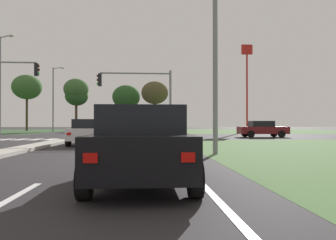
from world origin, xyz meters
The scene contains 30 objects.
ground_plane centered at (0.00, 30.00, 0.00)m, with size 200.00×200.00×0.00m, color #282628.
grass_verge_far_right centered at (25.50, 54.50, 0.00)m, with size 35.00×35.00×0.01m, color #476B38.
median_island_far centered at (0.00, 55.00, 0.07)m, with size 1.20×36.00×0.14m, color gray.
lane_dash_near centered at (3.50, 4.21, 0.01)m, with size 0.14×2.00×0.01m, color silver.
lane_dash_second centered at (3.50, 10.21, 0.01)m, with size 0.14×2.00×0.01m, color silver.
lane_dash_third centered at (3.50, 16.21, 0.01)m, with size 0.14×2.00×0.01m, color silver.
lane_dash_fourth centered at (3.50, 22.21, 0.01)m, with size 0.14×2.00×0.01m, color silver.
lane_dash_fifth centered at (3.50, 28.21, 0.01)m, with size 0.14×2.00×0.01m, color silver.
edge_line_right centered at (6.85, 12.00, 0.01)m, with size 0.14×24.00×0.01m, color silver.
stop_bar_near centered at (3.80, 23.00, 0.01)m, with size 6.40×0.50×0.01m, color silver.
crosswalk_bar_second centered at (-5.25, 24.80, 0.01)m, with size 0.70×2.80×0.01m, color silver.
crosswalk_bar_third centered at (-4.10, 24.80, 0.01)m, with size 0.70×2.80×0.01m, color silver.
crosswalk_bar_fourth centered at (-2.95, 24.80, 0.01)m, with size 0.70×2.80×0.01m, color silver.
crosswalk_bar_fifth centered at (-1.80, 24.80, 0.01)m, with size 0.70×2.80×0.01m, color silver.
car_white_near centered at (2.40, 17.82, 0.77)m, with size 2.03×4.45×1.50m.
car_silver_third centered at (5.68, 12.56, 0.81)m, with size 2.03×4.51×1.58m.
car_navy_fourth centered at (5.54, 18.02, 0.76)m, with size 2.08×4.33×1.49m.
car_black_fifth centered at (5.61, 4.98, 0.80)m, with size 2.02×4.14×1.57m.
car_maroon_sixth centered at (16.40, 27.66, 0.77)m, with size 4.43×2.01×1.50m.
car_beige_seventh centered at (3.57, 30.20, 0.75)m, with size 4.19×2.02×1.46m.
traffic_signal_near_right centered at (5.44, 23.40, 3.76)m, with size 5.72×0.32×5.35m.
street_lamp_near centered at (8.65, 11.34, 4.92)m, with size 1.44×1.86×8.78m.
street_lamp_second centered at (-8.40, 31.20, 5.43)m, with size 1.85×1.39×9.78m.
street_lamp_third centered at (-8.39, 49.59, 5.49)m, with size 2.04×1.20×9.89m.
fastfood_pole_sign centered at (22.34, 50.98, 10.19)m, with size 1.80×0.40×14.28m.
treeline_second centered at (-15.66, 58.71, 7.83)m, with size 5.21×5.21×10.09m.
treeline_third centered at (-5.94, 53.92, 7.01)m, with size 4.13×4.13×8.82m.
treeline_fourth centered at (-5.92, 54.25, 5.89)m, with size 3.82×3.82×7.55m.
treeline_fifth centered at (2.15, 58.44, 6.14)m, with size 5.08×5.08×8.33m.
treeline_sixth centered at (7.27, 54.41, 6.54)m, with size 4.63×4.63×8.55m.
Camera 1 is at (5.70, -1.67, 1.23)m, focal length 34.96 mm.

